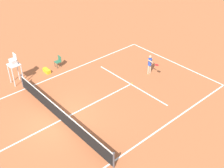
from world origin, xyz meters
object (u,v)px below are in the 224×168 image
player_serving (150,63)px  umpire_chair (14,64)px  tennis_ball (132,83)px  equipment_bag (47,71)px  courtside_chair_mid (58,61)px

player_serving → umpire_chair: umpire_chair is taller
tennis_ball → umpire_chair: umpire_chair is taller
tennis_ball → player_serving: bearing=-87.5°
equipment_bag → tennis_ball: bearing=-145.3°
umpire_chair → player_serving: bearing=-124.1°
tennis_ball → equipment_bag: 6.90m
player_serving → equipment_bag: size_ratio=2.11×
tennis_ball → courtside_chair_mid: courtside_chair_mid is taller
courtside_chair_mid → equipment_bag: (-0.13, 1.21, -0.38)m
umpire_chair → courtside_chair_mid: umpire_chair is taller
player_serving → courtside_chair_mid: (5.71, 4.74, -0.42)m
player_serving → equipment_bag: 8.19m
umpire_chair → equipment_bag: size_ratio=3.17×
player_serving → courtside_chair_mid: player_serving is taller
player_serving → equipment_bag: (5.58, 5.95, -0.80)m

